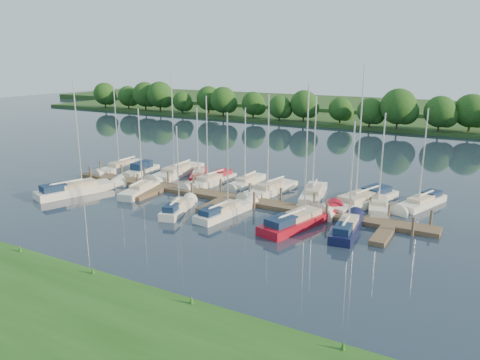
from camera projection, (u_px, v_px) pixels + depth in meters
The scene contains 24 objects.
ground at pixel (182, 223), 40.56m from camera, with size 260.00×260.00×0.00m, color #1B2437.
near_bank at pixel (17, 303), 27.02m from camera, with size 90.00×10.00×0.50m, color #1B4C15.
dock at pixel (225, 199), 46.67m from camera, with size 40.00×6.00×0.40m.
mooring_pilings at pixel (231, 193), 47.52m from camera, with size 38.24×2.84×2.00m.
far_shore at pixel (382, 120), 103.68m from camera, with size 180.00×30.00×0.60m, color #204018.
distant_hill at pixel (404, 108), 124.64m from camera, with size 220.00×40.00×1.40m, color #2C4C21.
treeline at pixel (395, 110), 89.38m from camera, with size 145.53×10.25×8.31m.
sailboat_n_0 at pixel (121, 168), 59.09m from camera, with size 2.05×8.37×10.80m.
motorboat at pixel (141, 171), 57.29m from camera, with size 2.28×6.13×1.90m.
sailboat_n_2 at pixel (176, 173), 56.60m from camera, with size 2.75×9.88×12.43m.
sailboat_n_3 at pixel (199, 176), 55.59m from camera, with size 4.24×6.56×8.72m.
sailboat_n_4 at pixel (210, 182), 52.74m from camera, with size 2.86×8.16×10.34m.
sailboat_n_5 at pixel (246, 182), 52.65m from camera, with size 1.70×7.01×8.97m.
sailboat_n_6 at pixel (269, 191), 49.08m from camera, with size 3.25×8.49×10.83m.
sailboat_n_7 at pixel (313, 195), 47.69m from camera, with size 3.50×8.51×10.74m.
sailboat_n_8 at pixel (358, 202), 45.24m from camera, with size 5.55×11.08×13.94m.
sailboat_n_9 at pixel (378, 206), 44.31m from camera, with size 3.23×7.45×9.48m.
sailboat_n_10 at pixel (421, 203), 45.03m from camera, with size 3.86×7.72×9.82m.
sailboat_s_0 at pixel (78, 190), 49.30m from camera, with size 4.74×9.36×12.01m.
sailboat_s_1 at pixel (141, 190), 49.44m from camera, with size 2.80×7.18×9.27m.
sailboat_s_2 at pixel (178, 209), 43.33m from camera, with size 2.91×6.41×8.39m.
sailboat_s_3 at pixel (225, 212), 42.53m from camera, with size 2.68×7.63×9.69m.
sailboat_s_4 at pixel (301, 221), 40.04m from camera, with size 4.39×9.79×12.35m.
sailboat_s_5 at pixel (347, 229), 38.32m from camera, with size 2.33×7.39×9.55m.
Camera 1 is at (23.15, -30.85, 14.05)m, focal length 35.00 mm.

